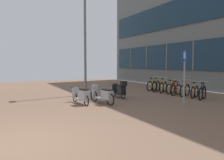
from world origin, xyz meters
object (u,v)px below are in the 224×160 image
Objects in this scene: bicycle_rack_01 at (195,92)px; scooter_near at (104,95)px; bicycle_rack_03 at (176,90)px; scooter_mid at (120,90)px; bicycle_rack_05 at (163,87)px; parking_sign at (184,72)px; bicycle_rack_07 at (152,86)px; bicycle_rack_02 at (185,90)px; bicycle_rack_04 at (171,88)px; lamp_post at (85,35)px; bicycle_rack_06 at (156,86)px; scooter_far at (82,96)px; bicycle_rack_00 at (203,93)px.

bicycle_rack_01 is 0.62× the size of scooter_near.
scooter_near is (-5.19, 0.55, 0.06)m from bicycle_rack_01.
scooter_mid is (-3.49, 0.49, 0.11)m from bicycle_rack_03.
parking_sign reaches higher than bicycle_rack_05.
bicycle_rack_07 is at bearing 31.91° from scooter_near.
bicycle_rack_04 is at bearing 86.30° from bicycle_rack_02.
bicycle_rack_07 is 0.21× the size of lamp_post.
bicycle_rack_05 is 5.90m from lamp_post.
bicycle_rack_03 is (-0.17, 1.26, -0.00)m from bicycle_rack_01.
bicycle_rack_05 is 5.48m from scooter_near.
bicycle_rack_03 is at bearing -90.26° from bicycle_rack_06.
scooter_far is at bearing -154.63° from bicycle_rack_07.
scooter_far is (-6.12, -1.01, 0.06)m from bicycle_rack_04.
scooter_near is (-5.02, -0.71, 0.07)m from bicycle_rack_03.
bicycle_rack_06 reaches higher than scooter_far.
bicycle_rack_02 is (0.03, 1.26, 0.00)m from bicycle_rack_00.
parking_sign reaches higher than scooter_near.
bicycle_rack_04 is at bearing -90.08° from bicycle_rack_07.
scooter_mid reaches higher than bicycle_rack_03.
scooter_mid is at bearing -150.89° from bicycle_rack_07.
lamp_post is (-4.87, 1.13, 3.14)m from bicycle_rack_05.
bicycle_rack_05 is 0.50× the size of parking_sign.
bicycle_rack_07 reaches higher than bicycle_rack_04.
lamp_post reaches higher than bicycle_rack_00.
bicycle_rack_03 is at bearing -94.29° from bicycle_rack_05.
bicycle_rack_05 is 3.67m from scooter_mid.
bicycle_rack_06 is 0.66× the size of scooter_near.
bicycle_rack_00 is at bearing 21.80° from parking_sign.
scooter_near is (-5.03, -2.60, 0.04)m from bicycle_rack_06.
scooter_far is (-6.13, -2.91, 0.05)m from bicycle_rack_07.
bicycle_rack_03 is 3.52m from scooter_mid.
parking_sign is (1.42, -3.23, 1.07)m from scooter_mid.
scooter_far is (-6.04, 0.25, 0.04)m from bicycle_rack_02.
bicycle_rack_05 is (0.04, 3.15, 0.01)m from bicycle_rack_00.
bicycle_rack_00 reaches higher than bicycle_rack_01.
scooter_near is at bearing -165.52° from bicycle_rack_04.
bicycle_rack_05 is at bearing 12.21° from scooter_mid.
lamp_post is (-4.86, 3.02, 3.15)m from bicycle_rack_02.
parking_sign is at bearing -114.16° from bicycle_rack_06.
bicycle_rack_06 is 0.65m from bicycle_rack_07.
bicycle_rack_06 is at bearing 27.36° from scooter_near.
bicycle_rack_01 is at bearing -36.43° from lamp_post.
bicycle_rack_02 is 1.26m from bicycle_rack_04.
scooter_far is (-6.01, 1.51, 0.05)m from bicycle_rack_00.
bicycle_rack_02 is 1.07× the size of bicycle_rack_04.
bicycle_rack_04 is at bearing 9.39° from scooter_far.
lamp_post reaches higher than scooter_mid.
bicycle_rack_00 is 2.53m from bicycle_rack_04.
scooter_near is (-5.19, -1.34, 0.06)m from bicycle_rack_04.
bicycle_rack_06 is at bearing 97.22° from bicycle_rack_04.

